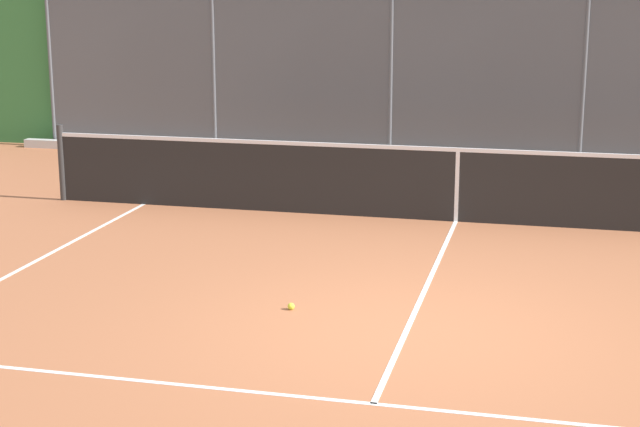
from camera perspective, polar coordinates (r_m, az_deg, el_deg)
The scene contains 5 objects.
ground_plane at distance 8.79m, azimuth 5.05°, elevation -6.74°, with size 60.00×60.00×0.00m, color #A8603D.
court_line_markings at distance 7.03m, azimuth 2.64°, elevation -11.96°, with size 8.69×10.57×0.01m.
fence_backdrop at distance 17.33m, azimuth 9.70°, elevation 8.03°, with size 18.88×1.37×3.31m.
tennis_net at distance 12.67m, azimuth 7.95°, elevation 1.71°, with size 11.16×0.09×1.07m.
tennis_ball_near_baseline at distance 9.28m, azimuth -1.69°, elevation -5.40°, with size 0.07×0.07×0.07m, color #CCDB33.
Camera 1 is at (-1.18, 8.18, 2.99)m, focal length 55.22 mm.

